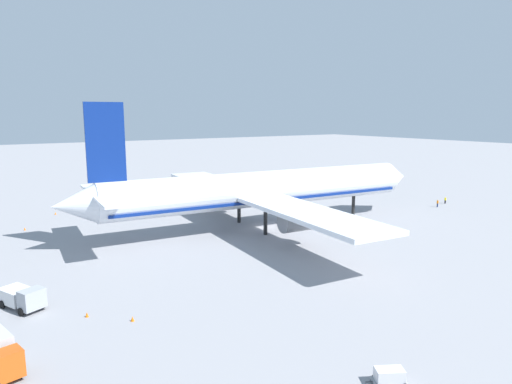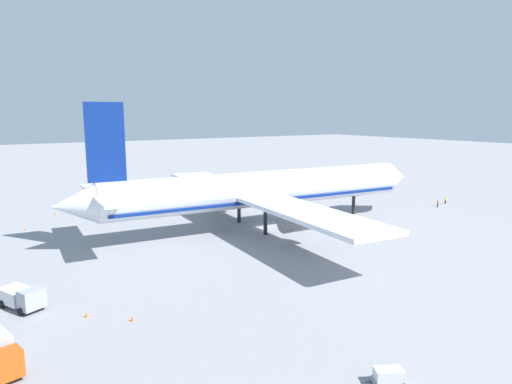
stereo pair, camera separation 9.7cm
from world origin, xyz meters
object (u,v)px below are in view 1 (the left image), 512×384
at_px(traffic_cone_0, 87,315).
at_px(traffic_cone_2, 25,229).
at_px(service_truck_5, 22,297).
at_px(baggage_cart_0, 389,376).
at_px(ground_worker_0, 445,200).
at_px(traffic_cone_1, 55,213).
at_px(ground_worker_2, 438,203).
at_px(airliner, 260,190).
at_px(traffic_cone_3, 132,319).

bearing_deg(traffic_cone_0, traffic_cone_2, 90.75).
bearing_deg(service_truck_5, baggage_cart_0, -55.09).
bearing_deg(ground_worker_0, baggage_cart_0, -148.80).
distance_m(ground_worker_0, traffic_cone_1, 90.23).
xyz_separation_m(ground_worker_0, traffic_cone_0, (-88.06, -16.83, -0.55)).
relative_size(ground_worker_0, ground_worker_2, 0.93).
xyz_separation_m(airliner, ground_worker_2, (45.30, -7.04, -6.36)).
height_order(ground_worker_2, traffic_cone_1, ground_worker_2).
height_order(service_truck_5, ground_worker_0, service_truck_5).
bearing_deg(traffic_cone_3, airliner, 37.60).
relative_size(traffic_cone_0, traffic_cone_2, 1.00).
bearing_deg(traffic_cone_0, ground_worker_2, 10.44).
height_order(ground_worker_2, traffic_cone_3, ground_worker_2).
relative_size(baggage_cart_0, traffic_cone_2, 5.92).
distance_m(airliner, traffic_cone_0, 44.11).
relative_size(airliner, ground_worker_2, 42.35).
height_order(service_truck_5, traffic_cone_1, service_truck_5).
xyz_separation_m(ground_worker_2, traffic_cone_0, (-82.73, -15.24, -0.62)).
bearing_deg(traffic_cone_0, ground_worker_0, 10.82).
xyz_separation_m(traffic_cone_0, traffic_cone_3, (3.72, -3.68, 0.00)).
distance_m(baggage_cart_0, traffic_cone_0, 31.24).
height_order(service_truck_5, ground_worker_2, service_truck_5).
distance_m(baggage_cart_0, traffic_cone_1, 82.68).
xyz_separation_m(ground_worker_2, traffic_cone_2, (-83.31, 29.38, -0.62)).
bearing_deg(traffic_cone_0, baggage_cart_0, -56.64).
relative_size(ground_worker_2, traffic_cone_3, 3.19).
relative_size(traffic_cone_0, traffic_cone_1, 1.00).
relative_size(baggage_cart_0, ground_worker_0, 2.00).
distance_m(ground_worker_2, traffic_cone_2, 88.34).
relative_size(traffic_cone_2, traffic_cone_3, 1.00).
bearing_deg(service_truck_5, ground_worker_2, 5.83).
relative_size(service_truck_5, traffic_cone_2, 11.39).
xyz_separation_m(traffic_cone_1, traffic_cone_3, (-3.02, -59.60, 0.00)).
xyz_separation_m(baggage_cart_0, traffic_cone_2, (-17.76, 70.72, -0.45)).
bearing_deg(airliner, ground_worker_0, -6.14).
distance_m(traffic_cone_2, traffic_cone_3, 48.49).
relative_size(service_truck_5, traffic_cone_1, 11.39).
height_order(airliner, traffic_cone_1, airliner).
bearing_deg(traffic_cone_1, airliner, -47.64).
xyz_separation_m(baggage_cart_0, ground_worker_0, (70.88, 42.93, 0.10)).
xyz_separation_m(airliner, service_truck_5, (-42.81, -16.04, -5.92)).
bearing_deg(baggage_cart_0, traffic_cone_0, 123.36).
xyz_separation_m(airliner, baggage_cart_0, (-20.25, -48.37, -6.53)).
distance_m(ground_worker_0, traffic_cone_0, 89.66).
bearing_deg(ground_worker_2, airliner, 171.17).
height_order(airliner, service_truck_5, airliner).
height_order(service_truck_5, baggage_cart_0, service_truck_5).
distance_m(airliner, traffic_cone_1, 46.07).
distance_m(service_truck_5, traffic_cone_1, 51.15).
relative_size(traffic_cone_1, traffic_cone_3, 1.00).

